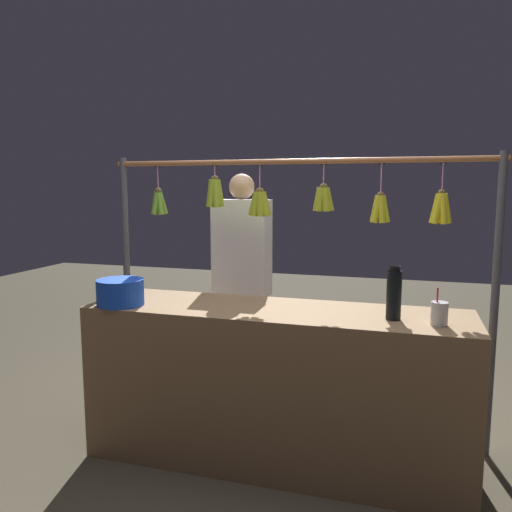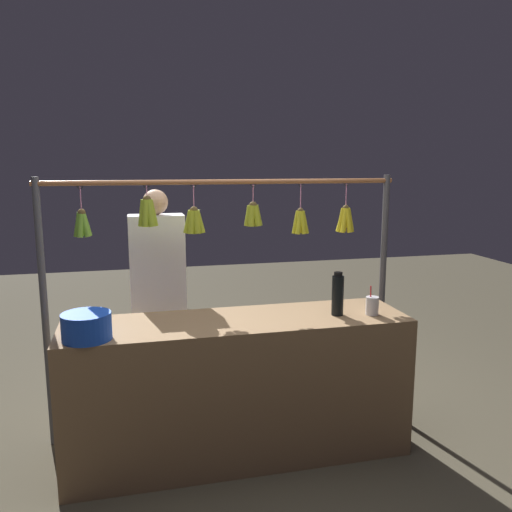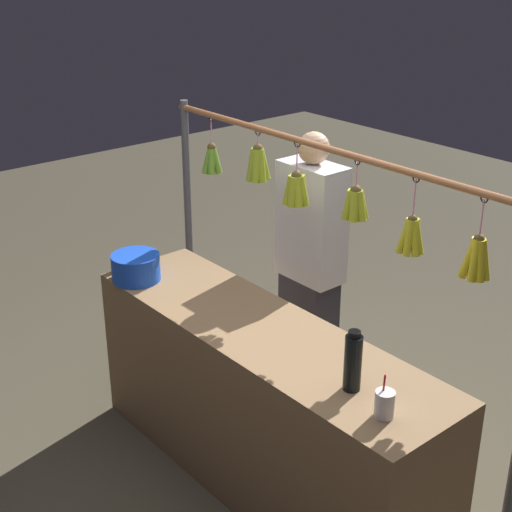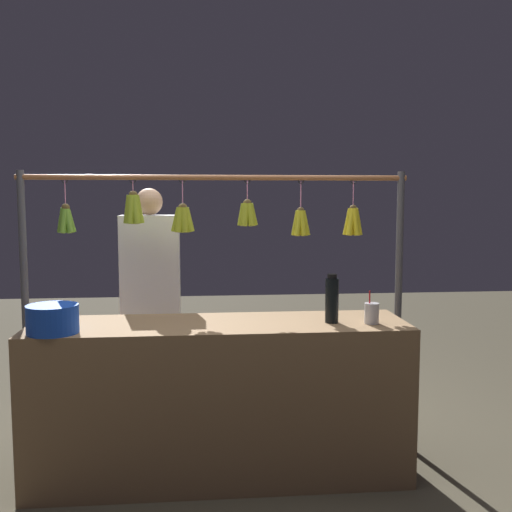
{
  "view_description": "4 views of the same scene",
  "coord_description": "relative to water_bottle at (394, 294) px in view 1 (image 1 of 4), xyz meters",
  "views": [
    {
      "loc": [
        -0.66,
        2.57,
        1.51
      ],
      "look_at": [
        0.11,
        0.0,
        1.15
      ],
      "focal_mm": 35.26,
      "sensor_mm": 36.0,
      "label": 1
    },
    {
      "loc": [
        0.6,
        2.93,
        1.79
      ],
      "look_at": [
        -0.11,
        0.0,
        1.25
      ],
      "focal_mm": 36.41,
      "sensor_mm": 36.0,
      "label": 2
    },
    {
      "loc": [
        -2.35,
        2.03,
        2.59
      ],
      "look_at": [
        0.05,
        0.0,
        1.22
      ],
      "focal_mm": 52.83,
      "sensor_mm": 36.0,
      "label": 3
    },
    {
      "loc": [
        0.1,
        3.18,
        1.56
      ],
      "look_at": [
        -0.2,
        0.0,
        1.23
      ],
      "focal_mm": 41.39,
      "sensor_mm": 36.0,
      "label": 4
    }
  ],
  "objects": [
    {
      "name": "water_bottle",
      "position": [
        0.0,
        0.0,
        0.0
      ],
      "size": [
        0.07,
        0.07,
        0.27
      ],
      "color": "black",
      "rests_on": "market_counter"
    },
    {
      "name": "drink_cup",
      "position": [
        -0.21,
        0.04,
        -0.07
      ],
      "size": [
        0.08,
        0.08,
        0.18
      ],
      "color": "silver",
      "rests_on": "market_counter"
    },
    {
      "name": "blue_bucket",
      "position": [
        1.46,
        0.11,
        -0.06
      ],
      "size": [
        0.26,
        0.26,
        0.14
      ],
      "primitive_type": "cylinder",
      "color": "blue",
      "rests_on": "market_counter"
    },
    {
      "name": "market_counter",
      "position": [
        0.61,
        -0.05,
        -0.56
      ],
      "size": [
        2.06,
        0.56,
        0.87
      ],
      "primitive_type": "cube",
      "color": "olive",
      "rests_on": "ground"
    },
    {
      "name": "display_rack",
      "position": [
        0.62,
        -0.44,
        0.26
      ],
      "size": [
        2.34,
        0.13,
        1.71
      ],
      "color": "#4C4C51",
      "rests_on": "ground"
    },
    {
      "name": "vendor_person",
      "position": [
        1.04,
        -0.77,
        -0.2
      ],
      "size": [
        0.38,
        0.21,
        1.61
      ],
      "color": "#2D2D38",
      "rests_on": "ground"
    },
    {
      "name": "ground_plane",
      "position": [
        0.61,
        -0.05,
        -1.0
      ],
      "size": [
        12.0,
        12.0,
        0.0
      ],
      "primitive_type": "plane",
      "color": "#4D4635"
    }
  ]
}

